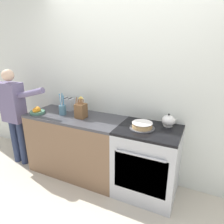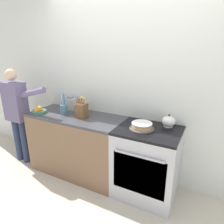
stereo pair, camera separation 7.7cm
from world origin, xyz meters
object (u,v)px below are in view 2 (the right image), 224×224
Objects in this scene: tea_kettle at (169,121)px; milk_carton at (82,105)px; toaster at (70,104)px; person_baker at (17,109)px; utensil_crock at (64,109)px; fruit_bowl at (39,110)px; layer_cake at (142,126)px; knife_block at (82,110)px; stove_range at (147,163)px.

milk_carton reaches higher than tea_kettle.
person_baker is (-0.72, -0.38, -0.09)m from toaster.
fruit_bowl is at bearing -160.78° from utensil_crock.
milk_carton is (-0.95, 0.15, 0.09)m from layer_cake.
person_baker reaches higher than knife_block.
knife_block is at bearing 1.56° from person_baker.
milk_carton is at bearing 172.59° from stove_range.
layer_cake is at bearing -9.11° from milk_carton.
layer_cake is at bearing 4.81° from fruit_bowl.
stove_range is at bearing 1.01° from utensil_crock.
knife_block is 1.11m from person_baker.
person_baker is at bearing -162.45° from milk_carton.
person_baker is (-0.79, -0.16, -0.08)m from utensil_crock.
toaster is (-1.30, 0.20, 0.53)m from stove_range.
layer_cake is at bearing 0.16° from utensil_crock.
fruit_bowl is 0.45m from toaster.
fruit_bowl is 0.64m from milk_carton.
utensil_crock is at bearing 19.22° from fruit_bowl.
utensil_crock is at bearing -73.28° from toaster.
milk_carton is 1.06m from person_baker.
stove_range is 0.59× the size of person_baker.
toaster is 0.82m from person_baker.
layer_cake is at bearing -10.00° from toaster.
utensil_crock reaches higher than milk_carton.
layer_cake is at bearing -2.37° from person_baker.
layer_cake is at bearing -166.85° from stove_range.
knife_block is 0.19× the size of person_baker.
milk_carton is at bearing -13.00° from toaster.
person_baker reaches higher than utensil_crock.
fruit_bowl is 0.81× the size of milk_carton.
toaster is (-1.48, 0.00, 0.02)m from tea_kettle.
toaster is 0.29m from milk_carton.
tea_kettle is at bearing -0.12° from toaster.
milk_carton is at bearing 10.34° from person_baker.
stove_range is 4.65× the size of tea_kettle.
knife_block is at bearing 1.35° from utensil_crock.
toaster reaches higher than fruit_bowl.
tea_kettle is at bearing 2.89° from milk_carton.
toaster is at bearing 20.51° from person_baker.
stove_range is 3.49× the size of milk_carton.
stove_range is 1.67m from fruit_bowl.
utensil_crock reaches higher than tea_kettle.
tea_kettle is 0.75× the size of milk_carton.
knife_block is (-0.93, -0.01, 0.54)m from stove_range.
toaster is (0.29, 0.34, 0.05)m from fruit_bowl.
fruit_bowl is (-1.59, -0.15, 0.49)m from stove_range.
tea_kettle is at bearing 46.82° from stove_range.
knife_block is at bearing 179.74° from layer_cake.
tea_kettle is at bearing 2.49° from person_baker.
utensil_crock is at bearing -178.99° from stove_range.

